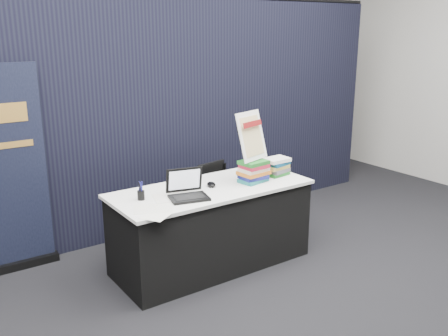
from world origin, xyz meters
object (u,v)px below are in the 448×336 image
(display_table, at_px, (212,226))
(pullup_banner, at_px, (4,183))
(laptop, at_px, (186,191))
(stacking_chair, at_px, (219,199))
(info_sign, at_px, (252,136))
(book_stack_tall, at_px, (253,171))
(book_stack_short, at_px, (277,166))

(display_table, bearing_deg, pullup_banner, 148.16)
(laptop, distance_m, stacking_chair, 0.95)
(pullup_banner, bearing_deg, laptop, -41.25)
(info_sign, bearing_deg, laptop, 169.18)
(book_stack_tall, xyz_separation_m, pullup_banner, (-1.93, 1.03, -0.04))
(display_table, height_order, book_stack_tall, book_stack_tall)
(display_table, height_order, book_stack_short, book_stack_short)
(display_table, xyz_separation_m, pullup_banner, (-1.53, 0.95, 0.44))
(laptop, height_order, book_stack_short, laptop)
(pullup_banner, bearing_deg, book_stack_tall, -27.78)
(laptop, bearing_deg, pullup_banner, 152.26)
(laptop, relative_size, book_stack_tall, 1.36)
(info_sign, relative_size, stacking_chair, 0.57)
(laptop, xyz_separation_m, stacking_chair, (0.69, 0.54, -0.36))
(display_table, height_order, pullup_banner, pullup_banner)
(book_stack_short, bearing_deg, laptop, -175.83)
(laptop, relative_size, info_sign, 0.78)
(info_sign, bearing_deg, book_stack_short, -13.65)
(book_stack_short, bearing_deg, stacking_chair, 127.76)
(info_sign, bearing_deg, book_stack_tall, -105.86)
(display_table, xyz_separation_m, book_stack_short, (0.72, -0.04, 0.46))
(laptop, bearing_deg, book_stack_short, 18.09)
(book_stack_short, bearing_deg, pullup_banner, 156.22)
(book_stack_tall, xyz_separation_m, stacking_chair, (-0.04, 0.50, -0.41))
(display_table, relative_size, info_sign, 3.96)
(book_stack_short, bearing_deg, book_stack_tall, -172.34)
(book_stack_short, distance_m, stacking_chair, 0.70)
(info_sign, bearing_deg, display_table, 156.37)
(pullup_banner, xyz_separation_m, stacking_chair, (1.89, -0.53, -0.37))
(info_sign, xyz_separation_m, pullup_banner, (-1.93, 1.00, -0.35))
(laptop, height_order, stacking_chair, laptop)
(display_table, distance_m, info_sign, 0.89)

